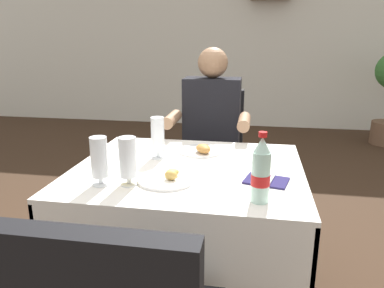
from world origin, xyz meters
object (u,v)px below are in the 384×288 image
at_px(beer_glass_right, 158,137).
at_px(plate_far_diner, 202,150).
at_px(cola_bottle_primary, 261,172).
at_px(napkin_cutlery_set, 266,180).
at_px(beer_glass_middle, 99,159).
at_px(beer_glass_left, 128,161).
at_px(chair_far_diner_seat, 210,153).
at_px(seated_diner_far, 211,135).
at_px(main_dining_table, 188,202).
at_px(plate_near_camera, 167,178).

bearing_deg(beer_glass_right, plate_far_diner, 29.90).
xyz_separation_m(cola_bottle_primary, napkin_cutlery_set, (0.03, 0.20, -0.11)).
relative_size(beer_glass_middle, cola_bottle_primary, 0.77).
bearing_deg(beer_glass_left, beer_glass_right, 85.91).
height_order(chair_far_diner_seat, napkin_cutlery_set, chair_far_diner_seat).
distance_m(chair_far_diner_seat, seated_diner_far, 0.19).
height_order(main_dining_table, napkin_cutlery_set, napkin_cutlery_set).
xyz_separation_m(plate_far_diner, napkin_cutlery_set, (0.32, -0.34, -0.01)).
xyz_separation_m(main_dining_table, beer_glass_middle, (-0.30, -0.27, 0.28)).
xyz_separation_m(plate_near_camera, beer_glass_left, (-0.14, -0.07, 0.09)).
distance_m(plate_far_diner, napkin_cutlery_set, 0.47).
distance_m(beer_glass_middle, cola_bottle_primary, 0.62).
height_order(chair_far_diner_seat, beer_glass_middle, chair_far_diner_seat).
xyz_separation_m(seated_diner_far, plate_far_diner, (0.02, -0.51, 0.05)).
height_order(beer_glass_right, cola_bottle_primary, cola_bottle_primary).
bearing_deg(plate_far_diner, seated_diner_far, 91.94).
bearing_deg(plate_far_diner, beer_glass_right, -150.10).
xyz_separation_m(beer_glass_right, napkin_cutlery_set, (0.52, -0.23, -0.10)).
bearing_deg(beer_glass_middle, beer_glass_right, 70.12).
relative_size(chair_far_diner_seat, seated_diner_far, 0.77).
bearing_deg(plate_far_diner, beer_glass_left, -115.51).
bearing_deg(main_dining_table, beer_glass_middle, -138.55).
distance_m(plate_near_camera, beer_glass_left, 0.18).
bearing_deg(napkin_cutlery_set, plate_far_diner, 132.75).
bearing_deg(chair_far_diner_seat, plate_far_diner, -87.21).
bearing_deg(main_dining_table, napkin_cutlery_set, -19.29).
bearing_deg(seated_diner_far, main_dining_table, -91.01).
distance_m(chair_far_diner_seat, beer_glass_left, 1.15).
bearing_deg(chair_far_diner_seat, beer_glass_right, -102.95).
bearing_deg(napkin_cutlery_set, beer_glass_left, -166.64).
distance_m(beer_glass_middle, napkin_cutlery_set, 0.68).
height_order(plate_near_camera, beer_glass_middle, beer_glass_middle).
bearing_deg(plate_far_diner, chair_far_diner_seat, 92.79).
bearing_deg(napkin_cutlery_set, beer_glass_middle, -167.21).
bearing_deg(beer_glass_left, napkin_cutlery_set, 13.36).
bearing_deg(beer_glass_left, main_dining_table, 52.10).
xyz_separation_m(plate_far_diner, cola_bottle_primary, (0.29, -0.54, 0.09)).
relative_size(chair_far_diner_seat, cola_bottle_primary, 3.78).
bearing_deg(beer_glass_right, napkin_cutlery_set, -23.83).
bearing_deg(seated_diner_far, beer_glass_left, -101.92).
xyz_separation_m(plate_far_diner, beer_glass_middle, (-0.33, -0.49, 0.09)).
xyz_separation_m(seated_diner_far, cola_bottle_primary, (0.31, -1.05, 0.15)).
height_order(plate_far_diner, beer_glass_middle, beer_glass_middle).
distance_m(beer_glass_right, napkin_cutlery_set, 0.57).
distance_m(plate_near_camera, beer_glass_right, 0.32).
bearing_deg(beer_glass_middle, beer_glass_left, 9.97).
bearing_deg(napkin_cutlery_set, seated_diner_far, 111.35).
bearing_deg(beer_glass_middle, chair_far_diner_seat, 74.65).
bearing_deg(beer_glass_left, plate_near_camera, 25.66).
distance_m(seated_diner_far, plate_far_diner, 0.51).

